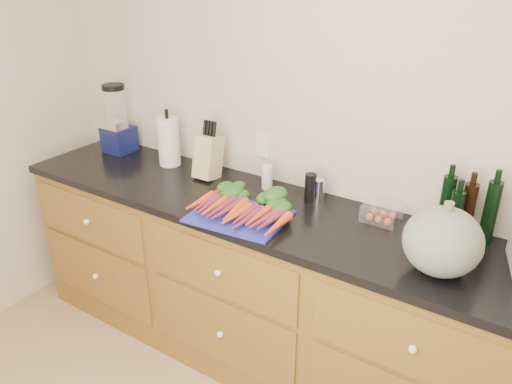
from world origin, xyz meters
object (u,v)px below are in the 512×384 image
Objects in this scene: knife_block at (208,157)px; paper_towel at (169,142)px; cutting_board at (239,216)px; blender_appliance at (117,123)px; tomato_box at (381,213)px; carrots at (244,207)px; squash at (443,241)px.

paper_towel is at bearing 176.18° from knife_block.
cutting_board is at bearing -36.12° from knife_block.
knife_block is (-0.41, 0.30, 0.11)m from cutting_board.
tomato_box is (1.68, 0.01, -0.14)m from blender_appliance.
knife_block is at bearing 147.45° from carrots.
tomato_box is (0.56, 0.29, 0.00)m from carrots.
tomato_box is at bearing 30.55° from cutting_board.
squash reaches higher than tomato_box.
blender_appliance is 2.56× the size of tomato_box.
carrots reaches higher than cutting_board.
tomato_box is at bearing 0.42° from blender_appliance.
cutting_board is 0.90m from squash.
cutting_board is 0.79m from paper_towel.
cutting_board is 1.88× the size of knife_block.
cutting_board is 0.90× the size of carrots.
paper_towel is 1.71× the size of tomato_box.
blender_appliance is at bearing 172.57° from squash.
squash reaches higher than carrots.
knife_block is 0.97m from tomato_box.
carrots is 1.17× the size of blender_appliance.
carrots is 2.09× the size of knife_block.
tomato_box is at bearing 0.45° from paper_towel.
paper_towel is (-0.71, 0.28, 0.10)m from carrots.
paper_towel is at bearing 158.32° from carrots.
paper_towel is at bearing -179.55° from tomato_box.
carrots is 1.17m from blender_appliance.
blender_appliance is (-1.12, 0.28, 0.14)m from carrots.
carrots is at bearing 90.00° from cutting_board.
carrots is 0.49m from knife_block.
cutting_board is at bearing -15.81° from blender_appliance.
tomato_box is (-0.33, 0.27, -0.09)m from squash.
squash is at bearing 1.18° from carrots.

